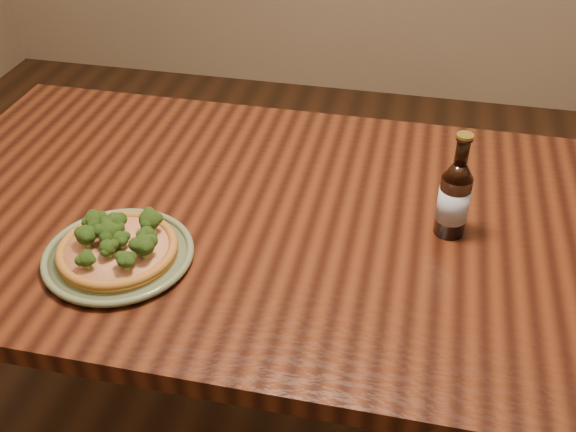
% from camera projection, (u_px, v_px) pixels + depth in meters
% --- Properties ---
extents(table, '(1.60, 0.90, 0.75)m').
position_uv_depth(table, '(283.00, 249.00, 1.43)').
color(table, '#411C0D').
rests_on(table, ground).
extents(plate, '(0.28, 0.28, 0.02)m').
position_uv_depth(plate, '(119.00, 255.00, 1.25)').
color(plate, '#5A6847').
rests_on(plate, table).
extents(pizza, '(0.22, 0.22, 0.07)m').
position_uv_depth(pizza, '(118.00, 246.00, 1.24)').
color(pizza, '#9F6623').
rests_on(pizza, plate).
extents(beer_bottle, '(0.06, 0.06, 0.22)m').
position_uv_depth(beer_bottle, '(454.00, 198.00, 1.28)').
color(beer_bottle, black).
rests_on(beer_bottle, table).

